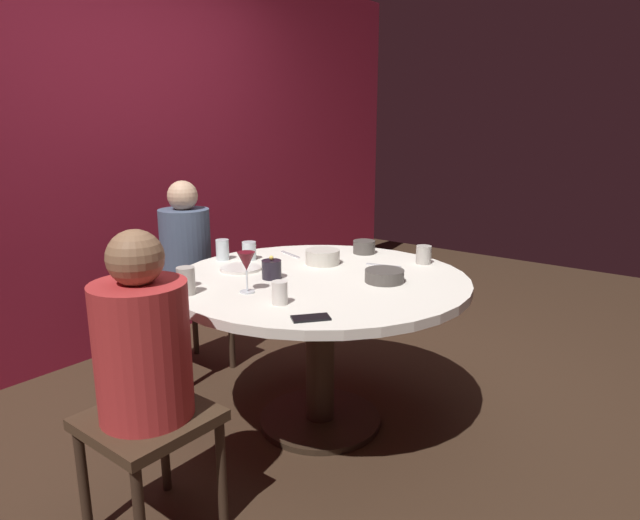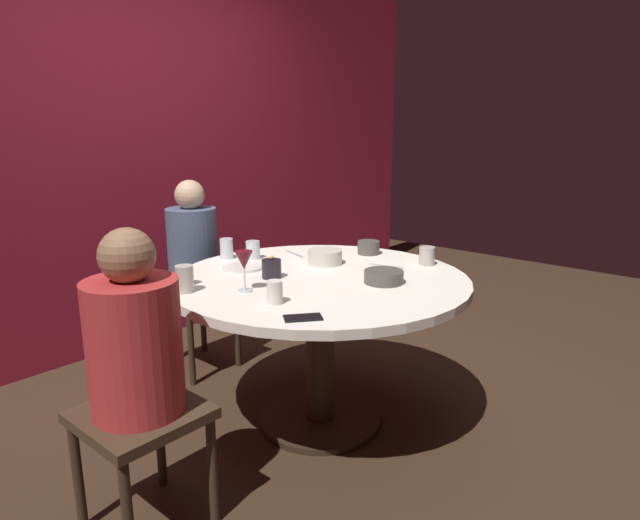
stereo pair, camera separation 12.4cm
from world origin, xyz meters
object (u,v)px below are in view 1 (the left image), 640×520
at_px(seated_diner_back, 186,257).
at_px(dining_table, 320,307).
at_px(bowl_small_white, 364,247).
at_px(seated_diner_left, 143,353).
at_px(dinner_plate, 241,268).
at_px(candle_holder, 272,269).
at_px(cup_by_right_diner, 249,251).
at_px(cup_by_left_diner, 424,255).
at_px(cell_phone, 311,318).
at_px(cup_near_candle, 222,250).
at_px(cup_center_front, 185,277).
at_px(cup_beside_wine, 186,281).
at_px(bowl_serving_large, 384,276).
at_px(cup_far_edge, 280,293).
at_px(bowl_salad_center, 323,257).
at_px(wine_glass, 246,263).

bearing_deg(seated_diner_back, dining_table, 0.00).
bearing_deg(bowl_small_white, seated_diner_left, -176.02).
bearing_deg(dinner_plate, candle_holder, -94.88).
bearing_deg(cup_by_right_diner, cup_by_left_diner, -57.25).
height_order(cell_phone, cup_near_candle, cup_near_candle).
distance_m(dining_table, candle_holder, 0.30).
xyz_separation_m(cup_by_right_diner, cup_center_front, (-0.53, -0.14, -0.00)).
distance_m(seated_diner_left, cup_beside_wine, 0.50).
bearing_deg(bowl_serving_large, cup_by_left_diner, 2.91).
relative_size(seated_diner_back, bowl_serving_large, 6.44).
distance_m(dining_table, cup_by_left_diner, 0.62).
relative_size(bowl_small_white, cup_far_edge, 1.29).
height_order(bowl_salad_center, cup_center_front, cup_center_front).
distance_m(bowl_salad_center, cup_center_front, 0.73).
xyz_separation_m(bowl_salad_center, cup_far_edge, (-0.62, -0.27, 0.01)).
relative_size(wine_glass, bowl_serving_large, 0.99).
distance_m(cup_by_left_diner, cup_by_right_diner, 0.91).
bearing_deg(cup_by_right_diner, dinner_plate, -146.29).
bearing_deg(cell_phone, cup_center_front, 39.71).
distance_m(candle_holder, cup_by_left_diner, 0.80).
xyz_separation_m(dinner_plate, bowl_serving_large, (0.25, -0.66, 0.02)).
bearing_deg(cup_near_candle, cup_by_left_diner, -56.33).
distance_m(cup_by_right_diner, cup_far_edge, 0.77).
distance_m(bowl_salad_center, cup_by_right_diner, 0.40).
xyz_separation_m(wine_glass, cup_far_edge, (-0.03, -0.21, -0.08)).
xyz_separation_m(dinner_plate, cup_center_front, (-0.35, -0.02, 0.04)).
xyz_separation_m(cup_by_right_diner, cup_beside_wine, (-0.59, -0.23, 0.01)).
bearing_deg(seated_diner_left, dining_table, 0.00).
xyz_separation_m(wine_glass, cup_center_front, (-0.11, 0.27, -0.08)).
relative_size(dining_table, cell_phone, 9.93).
distance_m(cup_by_right_diner, cup_center_front, 0.55).
height_order(seated_diner_left, cup_near_candle, seated_diner_left).
distance_m(cup_near_candle, cup_by_right_diner, 0.14).
bearing_deg(candle_holder, cup_by_left_diner, -31.36).
xyz_separation_m(dinner_plate, cup_by_left_diner, (0.67, -0.64, 0.04)).
xyz_separation_m(bowl_serving_large, cup_by_right_diner, (-0.08, 0.78, 0.02)).
bearing_deg(cup_near_candle, bowl_small_white, -40.80).
bearing_deg(cup_near_candle, seated_diner_left, -146.27).
relative_size(candle_holder, dinner_plate, 0.54).
xyz_separation_m(dining_table, cup_beside_wine, (-0.56, 0.27, 0.21)).
bearing_deg(bowl_serving_large, cup_by_right_diner, 95.67).
xyz_separation_m(wine_glass, bowl_salad_center, (0.59, 0.05, -0.09)).
height_order(candle_holder, dinner_plate, candle_holder).
bearing_deg(seated_diner_left, cell_phone, -33.92).
bearing_deg(cup_near_candle, bowl_salad_center, -61.20).
distance_m(bowl_serving_large, cup_by_left_diner, 0.41).
height_order(seated_diner_left, cup_beside_wine, seated_diner_left).
height_order(seated_diner_left, bowl_serving_large, seated_diner_left).
distance_m(dining_table, bowl_salad_center, 0.31).
relative_size(dining_table, cup_far_edge, 14.87).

